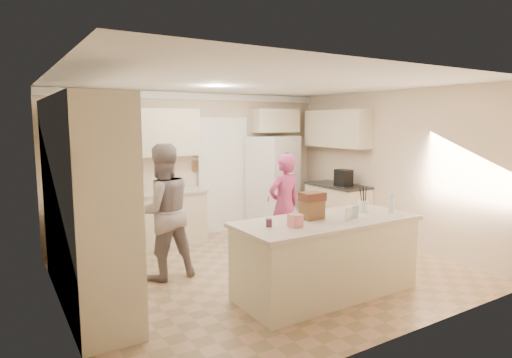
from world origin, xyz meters
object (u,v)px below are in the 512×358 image
island_base (326,258)px  dollhouse_body (312,210)px  coffee_maker (343,178)px  teen_boy (162,212)px  teen_girl (284,205)px  refrigerator (273,182)px  utensil_crock (363,207)px  tissue_box (295,220)px

island_base → dollhouse_body: dollhouse_body is taller
coffee_maker → teen_boy: bearing=-174.5°
dollhouse_body → teen_girl: (0.60, 1.41, -0.24)m
refrigerator → island_base: 3.43m
coffee_maker → teen_boy: 3.56m
utensil_crock → dollhouse_body: size_ratio=0.58×
tissue_box → teen_girl: size_ratio=0.09×
refrigerator → teen_boy: bearing=-170.8°
refrigerator → tissue_box: refrigerator is taller
refrigerator → teen_girl: size_ratio=1.13×
utensil_crock → dollhouse_body: (-0.80, 0.05, 0.04)m
utensil_crock → tissue_box: bearing=-172.9°
island_base → tissue_box: bearing=-169.7°
coffee_maker → refrigerator: bearing=120.1°
island_base → refrigerator: bearing=66.8°
dollhouse_body → teen_boy: teen_boy is taller
utensil_crock → dollhouse_body: bearing=176.4°
tissue_box → dollhouse_body: 0.45m
tissue_box → teen_girl: (1.00, 1.61, -0.20)m
coffee_maker → utensil_crock: bearing=-127.1°
utensil_crock → island_base: bearing=-175.6°
teen_girl → dollhouse_body: bearing=62.4°
island_base → teen_girl: size_ratio=1.38×
refrigerator → dollhouse_body: size_ratio=6.92×
refrigerator → teen_boy: same height
coffee_maker → tissue_box: coffee_maker is taller
utensil_crock → tissue_box: 1.21m
utensil_crock → teen_girl: 1.48m
island_base → utensil_crock: size_ratio=14.67×
refrigerator → teen_girl: bearing=-138.5°
island_base → teen_boy: bearing=133.6°
coffee_maker → island_base: bearing=-137.2°
coffee_maker → dollhouse_body: bearing=-140.7°
tissue_box → teen_boy: size_ratio=0.08×
teen_girl → refrigerator: bearing=-123.2°
refrigerator → island_base: (-1.34, -3.12, -0.46)m
coffee_maker → teen_girl: teen_girl is taller
coffee_maker → dollhouse_body: coffee_maker is taller
utensil_crock → refrigerator: bearing=77.3°
teen_boy → teen_girl: bearing=177.3°
refrigerator → dollhouse_body: refrigerator is taller
refrigerator → island_base: size_ratio=0.82×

